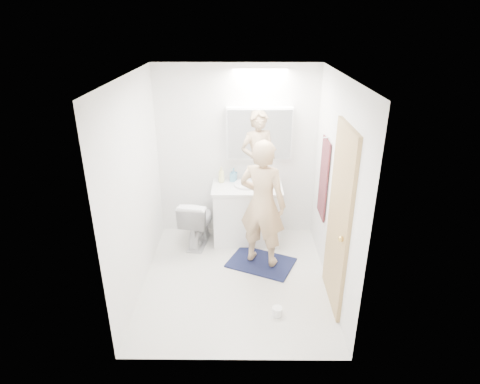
{
  "coord_description": "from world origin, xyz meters",
  "views": [
    {
      "loc": [
        0.08,
        -4.04,
        2.94
      ],
      "look_at": [
        0.05,
        0.25,
        1.05
      ],
      "focal_mm": 30.07,
      "sensor_mm": 36.0,
      "label": 1
    }
  ],
  "objects_px": {
    "vanity_cabinet": "(247,215)",
    "medicine_cabinet": "(259,133)",
    "person": "(262,204)",
    "toothbrush_cup": "(259,179)",
    "soap_bottle_b": "(233,175)",
    "toilet": "(197,221)",
    "toilet_paper_roll": "(277,311)",
    "soap_bottle_a": "(221,174)"
  },
  "relations": [
    {
      "from": "soap_bottle_b",
      "to": "toothbrush_cup",
      "type": "xyz_separation_m",
      "value": [
        0.35,
        -0.02,
        -0.05
      ]
    },
    {
      "from": "soap_bottle_b",
      "to": "toilet_paper_roll",
      "type": "distance_m",
      "value": 2.04
    },
    {
      "from": "person",
      "to": "vanity_cabinet",
      "type": "bearing_deg",
      "value": -49.91
    },
    {
      "from": "vanity_cabinet",
      "to": "toothbrush_cup",
      "type": "xyz_separation_m",
      "value": [
        0.16,
        0.16,
        0.47
      ]
    },
    {
      "from": "toilet",
      "to": "toothbrush_cup",
      "type": "xyz_separation_m",
      "value": [
        0.85,
        0.28,
        0.52
      ]
    },
    {
      "from": "person",
      "to": "toothbrush_cup",
      "type": "bearing_deg",
      "value": -64.77
    },
    {
      "from": "soap_bottle_a",
      "to": "toothbrush_cup",
      "type": "height_order",
      "value": "soap_bottle_a"
    },
    {
      "from": "medicine_cabinet",
      "to": "person",
      "type": "bearing_deg",
      "value": -88.56
    },
    {
      "from": "toilet",
      "to": "toothbrush_cup",
      "type": "height_order",
      "value": "toothbrush_cup"
    },
    {
      "from": "vanity_cabinet",
      "to": "soap_bottle_a",
      "type": "bearing_deg",
      "value": 157.12
    },
    {
      "from": "toilet",
      "to": "person",
      "type": "bearing_deg",
      "value": 158.92
    },
    {
      "from": "toothbrush_cup",
      "to": "toilet_paper_roll",
      "type": "distance_m",
      "value": 1.95
    },
    {
      "from": "toilet",
      "to": "toilet_paper_roll",
      "type": "relative_size",
      "value": 6.29
    },
    {
      "from": "soap_bottle_a",
      "to": "person",
      "type": "bearing_deg",
      "value": -55.39
    },
    {
      "from": "vanity_cabinet",
      "to": "toilet",
      "type": "distance_m",
      "value": 0.7
    },
    {
      "from": "person",
      "to": "toilet_paper_roll",
      "type": "bearing_deg",
      "value": 121.77
    },
    {
      "from": "vanity_cabinet",
      "to": "person",
      "type": "xyz_separation_m",
      "value": [
        0.18,
        -0.63,
        0.46
      ]
    },
    {
      "from": "medicine_cabinet",
      "to": "toilet",
      "type": "height_order",
      "value": "medicine_cabinet"
    },
    {
      "from": "soap_bottle_a",
      "to": "medicine_cabinet",
      "type": "bearing_deg",
      "value": 6.66
    },
    {
      "from": "person",
      "to": "medicine_cabinet",
      "type": "bearing_deg",
      "value": -64.51
    },
    {
      "from": "vanity_cabinet",
      "to": "person",
      "type": "height_order",
      "value": "person"
    },
    {
      "from": "soap_bottle_b",
      "to": "toothbrush_cup",
      "type": "height_order",
      "value": "soap_bottle_b"
    },
    {
      "from": "medicine_cabinet",
      "to": "soap_bottle_a",
      "type": "height_order",
      "value": "medicine_cabinet"
    },
    {
      "from": "vanity_cabinet",
      "to": "medicine_cabinet",
      "type": "xyz_separation_m",
      "value": [
        0.16,
        0.21,
        1.11
      ]
    },
    {
      "from": "toilet",
      "to": "soap_bottle_a",
      "type": "height_order",
      "value": "soap_bottle_a"
    },
    {
      "from": "person",
      "to": "toothbrush_cup",
      "type": "height_order",
      "value": "person"
    },
    {
      "from": "person",
      "to": "toothbrush_cup",
      "type": "relative_size",
      "value": 17.36
    },
    {
      "from": "medicine_cabinet",
      "to": "soap_bottle_a",
      "type": "distance_m",
      "value": 0.77
    },
    {
      "from": "toilet",
      "to": "person",
      "type": "xyz_separation_m",
      "value": [
        0.86,
        -0.51,
        0.51
      ]
    },
    {
      "from": "medicine_cabinet",
      "to": "toilet_paper_roll",
      "type": "distance_m",
      "value": 2.33
    },
    {
      "from": "soap_bottle_b",
      "to": "toilet_paper_roll",
      "type": "height_order",
      "value": "soap_bottle_b"
    },
    {
      "from": "vanity_cabinet",
      "to": "medicine_cabinet",
      "type": "height_order",
      "value": "medicine_cabinet"
    },
    {
      "from": "toilet",
      "to": "vanity_cabinet",
      "type": "bearing_deg",
      "value": -160.96
    },
    {
      "from": "vanity_cabinet",
      "to": "medicine_cabinet",
      "type": "relative_size",
      "value": 1.02
    },
    {
      "from": "person",
      "to": "toothbrush_cup",
      "type": "distance_m",
      "value": 0.79
    },
    {
      "from": "person",
      "to": "toilet",
      "type": "bearing_deg",
      "value": -6.53
    },
    {
      "from": "soap_bottle_a",
      "to": "toothbrush_cup",
      "type": "distance_m",
      "value": 0.52
    },
    {
      "from": "toilet",
      "to": "toilet_paper_roll",
      "type": "distance_m",
      "value": 1.82
    },
    {
      "from": "toothbrush_cup",
      "to": "toilet",
      "type": "bearing_deg",
      "value": -162.03
    },
    {
      "from": "person",
      "to": "toilet_paper_roll",
      "type": "height_order",
      "value": "person"
    },
    {
      "from": "vanity_cabinet",
      "to": "medicine_cabinet",
      "type": "distance_m",
      "value": 1.14
    },
    {
      "from": "toothbrush_cup",
      "to": "person",
      "type": "bearing_deg",
      "value": -88.82
    }
  ]
}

